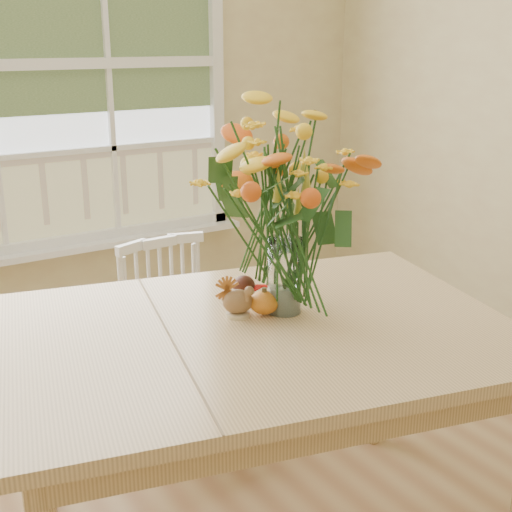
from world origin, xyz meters
TOP-DOWN VIEW (x-y plane):
  - dining_table at (0.39, 0.65)m, footprint 1.74×1.42m
  - windsor_chair at (0.47, 1.46)m, footprint 0.41×0.39m
  - flower_vase at (0.52, 0.70)m, footprint 0.51×0.51m
  - pumpkin at (0.45, 0.72)m, footprint 0.09×0.09m
  - turkey_figurine at (0.38, 0.75)m, footprint 0.12×0.10m
  - dark_gourd at (0.48, 0.89)m, footprint 0.13×0.08m

SIDE VIEW (x-z plane):
  - windsor_chair at x=0.47m, z-range 0.05..0.90m
  - dining_table at x=0.39m, z-range 0.32..1.14m
  - dark_gourd at x=0.48m, z-range 0.82..0.89m
  - pumpkin at x=0.45m, z-range 0.82..0.89m
  - turkey_figurine at x=0.38m, z-range 0.81..0.93m
  - flower_vase at x=0.52m, z-range 0.88..1.49m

